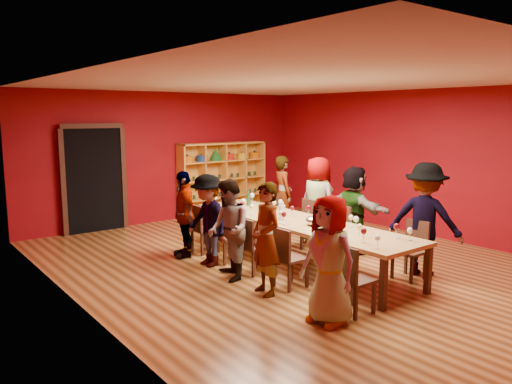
% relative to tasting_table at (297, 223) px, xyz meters
% --- Properties ---
extents(room_shell, '(7.10, 9.10, 3.04)m').
position_rel_tasting_table_xyz_m(room_shell, '(0.00, 0.00, 0.80)').
color(room_shell, brown).
rests_on(room_shell, ground).
extents(tasting_table, '(1.10, 4.50, 0.75)m').
position_rel_tasting_table_xyz_m(tasting_table, '(0.00, 0.00, 0.00)').
color(tasting_table, '#A77E45').
rests_on(tasting_table, ground).
extents(doorway, '(1.40, 0.17, 2.30)m').
position_rel_tasting_table_xyz_m(doorway, '(-1.80, 4.43, 0.42)').
color(doorway, black).
rests_on(doorway, ground).
extents(shelving_unit, '(2.40, 0.40, 1.80)m').
position_rel_tasting_table_xyz_m(shelving_unit, '(1.40, 4.32, 0.28)').
color(shelving_unit, gold).
rests_on(shelving_unit, ground).
extents(chair_person_left_0, '(0.42, 0.42, 0.89)m').
position_rel_tasting_table_xyz_m(chair_person_left_0, '(-0.91, -1.99, -0.20)').
color(chair_person_left_0, black).
rests_on(chair_person_left_0, ground).
extents(person_left_0, '(0.48, 0.79, 1.56)m').
position_rel_tasting_table_xyz_m(person_left_0, '(-1.30, -1.99, 0.08)').
color(person_left_0, tan).
rests_on(person_left_0, ground).
extents(chair_person_left_1, '(0.42, 0.42, 0.89)m').
position_rel_tasting_table_xyz_m(chair_person_left_1, '(-0.91, -0.78, -0.20)').
color(chair_person_left_1, black).
rests_on(chair_person_left_1, ground).
extents(person_left_1, '(0.50, 0.63, 1.58)m').
position_rel_tasting_table_xyz_m(person_left_1, '(-1.29, -0.78, 0.09)').
color(person_left_1, '#5E86C2').
rests_on(person_left_1, ground).
extents(chair_person_left_2, '(0.42, 0.42, 0.89)m').
position_rel_tasting_table_xyz_m(chair_person_left_2, '(-0.91, 0.06, -0.20)').
color(chair_person_left_2, black).
rests_on(chair_person_left_2, ground).
extents(person_left_2, '(0.64, 0.84, 1.53)m').
position_rel_tasting_table_xyz_m(person_left_2, '(-1.34, 0.06, 0.07)').
color(person_left_2, '#CC8997').
rests_on(person_left_2, ground).
extents(chair_person_left_3, '(0.42, 0.42, 0.89)m').
position_rel_tasting_table_xyz_m(chair_person_left_3, '(-0.91, 0.84, -0.20)').
color(chair_person_left_3, black).
rests_on(chair_person_left_3, ground).
extents(person_left_3, '(0.46, 1.01, 1.53)m').
position_rel_tasting_table_xyz_m(person_left_3, '(-1.21, 0.84, 0.06)').
color(person_left_3, '#47474C').
rests_on(person_left_3, ground).
extents(chair_person_left_4, '(0.42, 0.42, 0.89)m').
position_rel_tasting_table_xyz_m(chair_person_left_4, '(-0.91, 1.55, -0.20)').
color(chair_person_left_4, black).
rests_on(chair_person_left_4, ground).
extents(person_left_4, '(0.63, 0.97, 1.52)m').
position_rel_tasting_table_xyz_m(person_left_4, '(-1.25, 1.55, 0.06)').
color(person_left_4, white).
rests_on(person_left_4, ground).
extents(chair_person_right_0, '(0.42, 0.42, 0.89)m').
position_rel_tasting_table_xyz_m(chair_person_right_0, '(0.91, -1.62, -0.20)').
color(chair_person_right_0, black).
rests_on(chair_person_right_0, ground).
extents(person_right_0, '(0.83, 1.23, 1.76)m').
position_rel_tasting_table_xyz_m(person_right_0, '(1.20, -1.62, 0.18)').
color(person_right_0, '#D18C95').
rests_on(person_right_0, ground).
extents(chair_person_right_2, '(0.42, 0.42, 0.89)m').
position_rel_tasting_table_xyz_m(chair_person_right_2, '(0.91, -0.07, -0.20)').
color(chair_person_right_2, black).
rests_on(chair_person_right_2, ground).
extents(person_right_2, '(0.68, 1.52, 1.58)m').
position_rel_tasting_table_xyz_m(person_right_2, '(1.33, -0.07, 0.09)').
color(person_right_2, '#131434').
rests_on(person_right_2, ground).
extents(chair_person_right_3, '(0.42, 0.42, 0.89)m').
position_rel_tasting_table_xyz_m(chair_person_right_3, '(0.91, 0.76, -0.20)').
color(chair_person_right_3, black).
rests_on(chair_person_right_3, ground).
extents(person_right_3, '(0.46, 0.83, 1.69)m').
position_rel_tasting_table_xyz_m(person_right_3, '(1.23, 0.76, 0.14)').
color(person_right_3, '#507BA6').
rests_on(person_right_3, ground).
extents(chair_person_right_4, '(0.42, 0.42, 0.89)m').
position_rel_tasting_table_xyz_m(chair_person_right_4, '(0.91, 1.90, -0.20)').
color(chair_person_right_4, black).
rests_on(chair_person_right_4, ground).
extents(person_right_4, '(0.60, 0.70, 1.63)m').
position_rel_tasting_table_xyz_m(person_right_4, '(1.33, 1.90, 0.12)').
color(person_right_4, pink).
rests_on(person_right_4, ground).
extents(wine_glass_0, '(0.08, 0.08, 0.20)m').
position_rel_tasting_table_xyz_m(wine_glass_0, '(-0.34, 0.00, 0.20)').
color(wine_glass_0, silver).
rests_on(wine_glass_0, tasting_table).
extents(wine_glass_1, '(0.08, 0.08, 0.20)m').
position_rel_tasting_table_xyz_m(wine_glass_1, '(-0.30, 1.69, 0.19)').
color(wine_glass_1, silver).
rests_on(wine_glass_1, tasting_table).
extents(wine_glass_2, '(0.09, 0.09, 0.22)m').
position_rel_tasting_table_xyz_m(wine_glass_2, '(0.28, 0.03, 0.21)').
color(wine_glass_2, silver).
rests_on(wine_glass_2, tasting_table).
extents(wine_glass_3, '(0.08, 0.08, 0.20)m').
position_rel_tasting_table_xyz_m(wine_glass_3, '(0.37, 0.85, 0.20)').
color(wine_glass_3, silver).
rests_on(wine_glass_3, tasting_table).
extents(wine_glass_4, '(0.07, 0.07, 0.19)m').
position_rel_tasting_table_xyz_m(wine_glass_4, '(0.33, -1.96, 0.19)').
color(wine_glass_4, silver).
rests_on(wine_glass_4, tasting_table).
extents(wine_glass_5, '(0.09, 0.09, 0.22)m').
position_rel_tasting_table_xyz_m(wine_glass_5, '(-0.20, 1.23, 0.21)').
color(wine_glass_5, silver).
rests_on(wine_glass_5, tasting_table).
extents(wine_glass_6, '(0.08, 0.08, 0.21)m').
position_rel_tasting_table_xyz_m(wine_glass_6, '(-0.27, -1.64, 0.20)').
color(wine_glass_6, silver).
rests_on(wine_glass_6, tasting_table).
extents(wine_glass_7, '(0.07, 0.07, 0.18)m').
position_rel_tasting_table_xyz_m(wine_glass_7, '(-0.36, -1.08, 0.18)').
color(wine_glass_7, silver).
rests_on(wine_glass_7, tasting_table).
extents(wine_glass_8, '(0.08, 0.08, 0.21)m').
position_rel_tasting_table_xyz_m(wine_glass_8, '(-0.38, -0.10, 0.20)').
color(wine_glass_8, silver).
rests_on(wine_glass_8, tasting_table).
extents(wine_glass_9, '(0.07, 0.07, 0.18)m').
position_rel_tasting_table_xyz_m(wine_glass_9, '(-0.01, -1.35, 0.18)').
color(wine_glass_9, silver).
rests_on(wine_glass_9, tasting_table).
extents(wine_glass_10, '(0.08, 0.08, 0.19)m').
position_rel_tasting_table_xyz_m(wine_glass_10, '(0.35, -0.86, 0.19)').
color(wine_glass_10, silver).
rests_on(wine_glass_10, tasting_table).
extents(wine_glass_11, '(0.09, 0.09, 0.22)m').
position_rel_tasting_table_xyz_m(wine_glass_11, '(-0.37, 1.03, 0.21)').
color(wine_glass_11, silver).
rests_on(wine_glass_11, tasting_table).
extents(wine_glass_12, '(0.07, 0.07, 0.18)m').
position_rel_tasting_table_xyz_m(wine_glass_12, '(-0.04, -0.54, 0.18)').
color(wine_glass_12, silver).
rests_on(wine_glass_12, tasting_table).
extents(wine_glass_13, '(0.08, 0.08, 0.21)m').
position_rel_tasting_table_xyz_m(wine_glass_13, '(0.36, 1.79, 0.20)').
color(wine_glass_13, silver).
rests_on(wine_glass_13, tasting_table).
extents(wine_glass_14, '(0.07, 0.07, 0.18)m').
position_rel_tasting_table_xyz_m(wine_glass_14, '(-0.35, -0.79, 0.18)').
color(wine_glass_14, silver).
rests_on(wine_glass_14, tasting_table).
extents(wine_glass_15, '(0.09, 0.09, 0.22)m').
position_rel_tasting_table_xyz_m(wine_glass_15, '(0.34, 1.68, 0.21)').
color(wine_glass_15, silver).
rests_on(wine_glass_15, tasting_table).
extents(wine_glass_16, '(0.08, 0.08, 0.21)m').
position_rel_tasting_table_xyz_m(wine_glass_16, '(-0.33, 1.96, 0.20)').
color(wine_glass_16, silver).
rests_on(wine_glass_16, tasting_table).
extents(wine_glass_17, '(0.08, 0.08, 0.20)m').
position_rel_tasting_table_xyz_m(wine_glass_17, '(0.27, -1.04, 0.20)').
color(wine_glass_17, silver).
rests_on(wine_glass_17, tasting_table).
extents(wine_glass_18, '(0.08, 0.08, 0.19)m').
position_rel_tasting_table_xyz_m(wine_glass_18, '(-0.32, 0.82, 0.19)').
color(wine_glass_18, silver).
rests_on(wine_glass_18, tasting_table).
extents(wine_glass_19, '(0.07, 0.07, 0.19)m').
position_rel_tasting_table_xyz_m(wine_glass_19, '(-0.37, -1.96, 0.19)').
color(wine_glass_19, silver).
rests_on(wine_glass_19, tasting_table).
extents(wine_glass_20, '(0.07, 0.07, 0.18)m').
position_rel_tasting_table_xyz_m(wine_glass_20, '(0.15, 0.29, 0.18)').
color(wine_glass_20, silver).
rests_on(wine_glass_20, tasting_table).
extents(wine_glass_21, '(0.09, 0.09, 0.22)m').
position_rel_tasting_table_xyz_m(wine_glass_21, '(0.29, -1.76, 0.21)').
color(wine_glass_21, silver).
rests_on(wine_glass_21, tasting_table).
extents(wine_glass_22, '(0.08, 0.08, 0.19)m').
position_rel_tasting_table_xyz_m(wine_glass_22, '(0.26, -0.20, 0.19)').
color(wine_glass_22, silver).
rests_on(wine_glass_22, tasting_table).
extents(wine_glass_23, '(0.07, 0.07, 0.18)m').
position_rel_tasting_table_xyz_m(wine_glass_23, '(0.27, 0.91, 0.18)').
color(wine_glass_23, silver).
rests_on(wine_glass_23, tasting_table).
extents(spittoon_bowl, '(0.31, 0.31, 0.17)m').
position_rel_tasting_table_xyz_m(spittoon_bowl, '(-0.03, -0.46, 0.12)').
color(spittoon_bowl, silver).
rests_on(spittoon_bowl, tasting_table).
extents(carafe_a, '(0.14, 0.14, 0.29)m').
position_rel_tasting_table_xyz_m(carafe_a, '(-0.18, 0.18, 0.18)').
color(carafe_a, silver).
rests_on(carafe_a, tasting_table).
extents(carafe_b, '(0.11, 0.11, 0.24)m').
position_rel_tasting_table_xyz_m(carafe_b, '(0.11, -0.42, 0.16)').
color(carafe_b, silver).
rests_on(carafe_b, tasting_table).
extents(wine_bottle, '(0.10, 0.10, 0.31)m').
position_rel_tasting_table_xyz_m(wine_bottle, '(0.18, 1.58, 0.17)').
color(wine_bottle, '#153A1C').
rests_on(wine_bottle, tasting_table).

